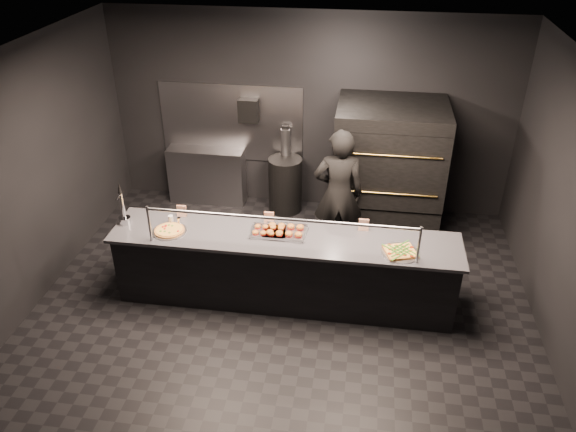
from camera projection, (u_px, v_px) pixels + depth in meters
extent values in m
plane|color=black|center=(284.00, 298.00, 7.00)|extent=(6.00, 6.00, 0.00)
plane|color=black|center=(283.00, 57.00, 5.47)|extent=(6.00, 6.00, 0.00)
cube|color=black|center=(309.00, 114.00, 8.36)|extent=(6.00, 0.04, 3.00)
cube|color=black|center=(232.00, 353.00, 4.11)|extent=(6.00, 0.04, 3.00)
cube|color=black|center=(33.00, 175.00, 6.61)|extent=(0.04, 5.00, 3.00)
cube|color=black|center=(568.00, 213.00, 5.86)|extent=(0.04, 5.00, 3.00)
cube|color=#99999E|center=(231.00, 123.00, 8.59)|extent=(2.20, 0.02, 1.20)
cube|color=black|center=(284.00, 270.00, 6.77)|extent=(4.00, 0.70, 0.88)
cube|color=#39393E|center=(284.00, 238.00, 6.54)|extent=(4.10, 0.78, 0.04)
cylinder|color=#99999E|center=(149.00, 224.00, 6.35)|extent=(0.03, 0.03, 0.45)
cylinder|color=#99999E|center=(419.00, 245.00, 5.97)|extent=(0.03, 0.03, 0.45)
cylinder|color=#99999E|center=(280.00, 219.00, 6.06)|extent=(3.00, 0.04, 0.04)
cube|color=black|center=(384.00, 209.00, 8.31)|extent=(1.50, 1.15, 0.60)
cube|color=black|center=(387.00, 173.00, 8.00)|extent=(1.50, 1.20, 0.55)
cube|color=black|center=(391.00, 137.00, 7.72)|extent=(1.50, 1.20, 0.55)
cube|color=black|center=(394.00, 112.00, 7.53)|extent=(1.50, 1.20, 0.18)
cylinder|color=gold|center=(388.00, 193.00, 7.48)|extent=(1.30, 0.02, 0.02)
cylinder|color=gold|center=(391.00, 156.00, 7.20)|extent=(1.30, 0.02, 0.02)
cube|color=#99999E|center=(207.00, 175.00, 8.94)|extent=(1.20, 0.35, 0.90)
cube|color=black|center=(249.00, 110.00, 8.35)|extent=(0.30, 0.20, 0.35)
cylinder|color=#B2B2B7|center=(285.00, 143.00, 8.55)|extent=(0.14, 0.14, 0.45)
cube|color=black|center=(285.00, 128.00, 8.42)|extent=(0.10, 0.06, 0.06)
cylinder|color=silver|center=(125.00, 220.00, 6.77)|extent=(0.14, 0.14, 0.08)
cylinder|color=silver|center=(123.00, 207.00, 6.67)|extent=(0.05, 0.05, 0.37)
cylinder|color=silver|center=(118.00, 198.00, 6.52)|extent=(0.02, 0.10, 0.02)
cone|color=black|center=(119.00, 188.00, 6.54)|extent=(0.05, 0.05, 0.14)
cylinder|color=silver|center=(169.00, 231.00, 6.62)|extent=(0.41, 0.41, 0.01)
cylinder|color=#D98C45|center=(169.00, 230.00, 6.61)|extent=(0.35, 0.35, 0.02)
cylinder|color=#FFBF53|center=(169.00, 230.00, 6.60)|extent=(0.31, 0.31, 0.01)
cube|color=silver|center=(268.00, 232.00, 6.59)|extent=(0.44, 0.35, 0.02)
ellipsoid|color=#C26729|center=(255.00, 232.00, 6.53)|extent=(0.08, 0.08, 0.05)
ellipsoid|color=#C26729|center=(258.00, 226.00, 6.65)|extent=(0.08, 0.08, 0.05)
ellipsoid|color=#C26729|center=(263.00, 233.00, 6.52)|extent=(0.08, 0.08, 0.05)
ellipsoid|color=#C26729|center=(265.00, 227.00, 6.64)|extent=(0.08, 0.08, 0.05)
ellipsoid|color=#C26729|center=(271.00, 234.00, 6.51)|extent=(0.08, 0.08, 0.05)
ellipsoid|color=#C26729|center=(273.00, 227.00, 6.62)|extent=(0.08, 0.08, 0.05)
ellipsoid|color=#C26729|center=(279.00, 234.00, 6.50)|extent=(0.08, 0.08, 0.05)
ellipsoid|color=#C26729|center=(281.00, 228.00, 6.61)|extent=(0.08, 0.08, 0.05)
cube|color=silver|center=(285.00, 232.00, 6.59)|extent=(0.53, 0.42, 0.02)
ellipsoid|color=#C26729|center=(270.00, 232.00, 6.52)|extent=(0.09, 0.09, 0.06)
ellipsoid|color=#C26729|center=(272.00, 225.00, 6.66)|extent=(0.09, 0.09, 0.06)
ellipsoid|color=#C26729|center=(279.00, 233.00, 6.51)|extent=(0.09, 0.09, 0.06)
ellipsoid|color=#C26729|center=(282.00, 226.00, 6.64)|extent=(0.09, 0.09, 0.06)
ellipsoid|color=#C26729|center=(289.00, 234.00, 6.49)|extent=(0.09, 0.09, 0.06)
ellipsoid|color=#C26729|center=(291.00, 226.00, 6.63)|extent=(0.09, 0.09, 0.06)
ellipsoid|color=#C26729|center=(298.00, 234.00, 6.48)|extent=(0.09, 0.09, 0.06)
ellipsoid|color=#C26729|center=(300.00, 227.00, 6.62)|extent=(0.09, 0.09, 0.06)
cylinder|color=silver|center=(400.00, 253.00, 6.23)|extent=(0.42, 0.42, 0.01)
cube|color=#D98C45|center=(400.00, 252.00, 6.22)|extent=(0.41, 0.39, 0.02)
cube|color=#FFBF53|center=(400.00, 251.00, 6.22)|extent=(0.39, 0.37, 0.01)
cube|color=#388123|center=(400.00, 250.00, 6.21)|extent=(0.37, 0.34, 0.01)
cylinder|color=silver|center=(171.00, 219.00, 6.76)|extent=(0.06, 0.06, 0.10)
cylinder|color=silver|center=(179.00, 221.00, 6.76)|extent=(0.04, 0.04, 0.08)
cube|color=white|center=(182.00, 211.00, 6.89)|extent=(0.12, 0.04, 0.15)
cube|color=white|center=(269.00, 217.00, 6.76)|extent=(0.12, 0.04, 0.15)
cube|color=white|center=(364.00, 225.00, 6.61)|extent=(0.12, 0.04, 0.15)
cylinder|color=black|center=(285.00, 185.00, 8.71)|extent=(0.52, 0.52, 0.87)
imported|color=black|center=(338.00, 194.00, 7.44)|extent=(0.71, 0.51, 1.82)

